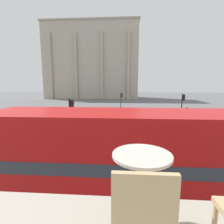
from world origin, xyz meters
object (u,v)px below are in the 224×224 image
at_px(cafe_dining_table, 142,172).
at_px(plaza_building_left, 92,62).
at_px(traffic_light_near, 71,119).
at_px(traffic_light_far, 121,100).
at_px(double_decker_bus, 133,158).
at_px(traffic_light_mid, 182,106).
at_px(pedestrian_red, 187,110).
at_px(cafe_chair_0, 142,218).
at_px(pedestrian_black, 122,116).

distance_m(cafe_dining_table, plaza_building_left, 61.51).
xyz_separation_m(traffic_light_near, traffic_light_far, (3.15, 17.45, -0.30)).
xyz_separation_m(double_decker_bus, traffic_light_mid, (6.28, 13.98, 0.31)).
xyz_separation_m(cafe_dining_table, pedestrian_red, (9.53, 25.76, -3.26)).
xyz_separation_m(cafe_chair_0, pedestrian_red, (9.59, 26.36, -3.24)).
relative_size(traffic_light_near, traffic_light_far, 1.14).
bearing_deg(traffic_light_mid, cafe_chair_0, -108.73).
relative_size(cafe_chair_0, traffic_light_near, 0.22).
xyz_separation_m(double_decker_bus, pedestrian_black, (-0.64, 15.54, -1.24)).
xyz_separation_m(double_decker_bus, traffic_light_near, (-4.00, 5.16, 0.40)).
bearing_deg(cafe_chair_0, traffic_light_mid, 78.25).
distance_m(double_decker_bus, pedestrian_black, 15.60).
height_order(double_decker_bus, pedestrian_black, double_decker_bus).
relative_size(double_decker_bus, traffic_light_mid, 2.75).
bearing_deg(pedestrian_black, double_decker_bus, -179.51).
relative_size(double_decker_bus, plaza_building_left, 0.34).
bearing_deg(cafe_dining_table, traffic_light_far, 91.38).
bearing_deg(traffic_light_far, double_decker_bus, -87.86).
bearing_deg(double_decker_bus, traffic_light_far, 90.04).
bearing_deg(traffic_light_mid, traffic_light_far, 129.52).
bearing_deg(cafe_dining_table, traffic_light_near, 111.16).
bearing_deg(cafe_dining_table, pedestrian_black, 91.27).
relative_size(double_decker_bus, traffic_light_far, 3.02).
bearing_deg(double_decker_bus, traffic_light_mid, 63.70).
bearing_deg(traffic_light_mid, plaza_building_left, 113.45).
xyz_separation_m(cafe_dining_table, traffic_light_far, (-0.66, 27.29, -1.84)).
distance_m(pedestrian_red, pedestrian_black, 11.42).
distance_m(cafe_dining_table, traffic_light_near, 10.66).
xyz_separation_m(traffic_light_far, pedestrian_black, (0.21, -7.08, -1.34)).
relative_size(cafe_dining_table, plaza_building_left, 0.02).
height_order(traffic_light_far, pedestrian_black, traffic_light_far).
distance_m(cafe_chair_0, pedestrian_red, 28.24).
relative_size(cafe_dining_table, pedestrian_black, 0.42).
height_order(cafe_dining_table, pedestrian_red, cafe_dining_table).
height_order(cafe_dining_table, traffic_light_near, cafe_dining_table).
relative_size(traffic_light_mid, traffic_light_far, 1.10).
distance_m(traffic_light_mid, pedestrian_red, 7.91).
height_order(traffic_light_far, pedestrian_red, traffic_light_far).
distance_m(cafe_chair_0, pedestrian_black, 21.05).
xyz_separation_m(traffic_light_near, pedestrian_black, (3.36, 10.37, -1.64)).
distance_m(traffic_light_mid, pedestrian_black, 7.26).
bearing_deg(cafe_chair_0, pedestrian_red, 76.99).
bearing_deg(pedestrian_red, cafe_dining_table, 76.12).
relative_size(traffic_light_near, pedestrian_red, 2.51).
distance_m(cafe_dining_table, traffic_light_far, 27.36).
bearing_deg(cafe_chair_0, pedestrian_black, 98.06).
distance_m(traffic_light_near, traffic_light_far, 17.74).
distance_m(plaza_building_left, traffic_light_near, 51.55).
height_order(traffic_light_mid, pedestrian_red, traffic_light_mid).
relative_size(cafe_chair_0, pedestrian_red, 0.56).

